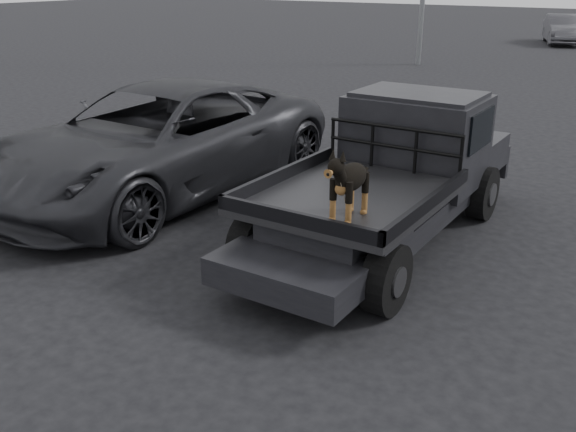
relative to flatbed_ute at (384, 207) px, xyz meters
The scene contains 7 objects.
ground 2.28m from the flatbed_ute, 108.44° to the right, with size 120.00×120.00×0.00m, color black.
flatbed_ute is the anchor object (origin of this frame).
ute_cab 1.31m from the flatbed_ute, 90.00° to the left, with size 1.72×1.30×0.88m, color black, non-canonical shape.
headache_rack 0.76m from the flatbed_ute, 90.00° to the left, with size 1.80×0.08×0.55m, color black, non-canonical shape.
dog 1.85m from the flatbed_ute, 78.52° to the right, with size 0.32×0.60×0.74m, color black, non-canonical shape.
parked_suv 3.79m from the flatbed_ute, behind, with size 2.79×6.05×1.68m, color #2B2B30.
distant_car_a 26.52m from the flatbed_ute, 96.54° to the left, with size 1.42×4.06×1.34m, color #46464B.
Camera 1 is at (3.88, -5.05, 3.32)m, focal length 40.00 mm.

